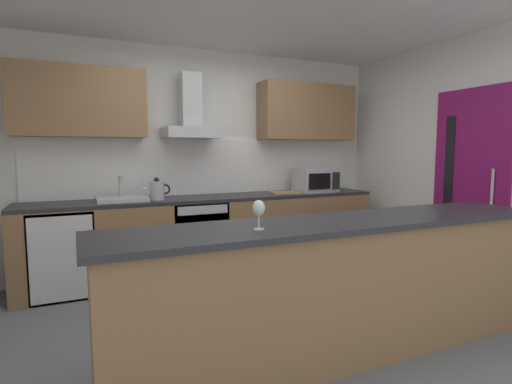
% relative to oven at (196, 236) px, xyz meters
% --- Properties ---
extents(ground, '(5.58, 4.66, 0.02)m').
position_rel_oven_xyz_m(ground, '(0.20, -1.48, -0.47)').
color(ground, slate).
extents(wall_back, '(5.58, 0.12, 2.60)m').
position_rel_oven_xyz_m(wall_back, '(0.20, 0.41, 0.84)').
color(wall_back, white).
rests_on(wall_back, ground).
extents(wall_right, '(0.12, 4.66, 2.60)m').
position_rel_oven_xyz_m(wall_right, '(2.55, -1.48, 0.84)').
color(wall_right, white).
rests_on(wall_right, ground).
extents(backsplash_tile, '(3.89, 0.02, 0.66)m').
position_rel_oven_xyz_m(backsplash_tile, '(0.20, 0.33, 0.77)').
color(backsplash_tile, white).
extents(counter_back, '(4.03, 0.60, 0.90)m').
position_rel_oven_xyz_m(counter_back, '(0.20, 0.03, -0.01)').
color(counter_back, olive).
rests_on(counter_back, ground).
extents(counter_island, '(3.30, 0.64, 0.96)m').
position_rel_oven_xyz_m(counter_island, '(0.42, -2.11, 0.02)').
color(counter_island, olive).
rests_on(counter_island, ground).
extents(upper_cabinets, '(3.97, 0.32, 0.70)m').
position_rel_oven_xyz_m(upper_cabinets, '(0.20, 0.18, 1.45)').
color(upper_cabinets, olive).
extents(side_door, '(0.08, 0.85, 2.05)m').
position_rel_oven_xyz_m(side_door, '(2.47, -1.49, 0.57)').
color(side_door, '#7A1456').
rests_on(side_door, ground).
extents(oven, '(0.60, 0.62, 0.80)m').
position_rel_oven_xyz_m(oven, '(0.00, 0.00, 0.00)').
color(oven, slate).
rests_on(oven, ground).
extents(refrigerator, '(0.58, 0.60, 0.85)m').
position_rel_oven_xyz_m(refrigerator, '(-1.36, -0.00, -0.03)').
color(refrigerator, white).
rests_on(refrigerator, ground).
extents(microwave, '(0.50, 0.38, 0.30)m').
position_rel_oven_xyz_m(microwave, '(1.56, -0.03, 0.59)').
color(microwave, '#B7BABC').
rests_on(microwave, counter_back).
extents(sink, '(0.50, 0.40, 0.26)m').
position_rel_oven_xyz_m(sink, '(-0.78, 0.01, 0.47)').
color(sink, silver).
rests_on(sink, counter_back).
extents(kettle, '(0.29, 0.15, 0.24)m').
position_rel_oven_xyz_m(kettle, '(-0.43, -0.03, 0.55)').
color(kettle, '#B7BABC').
rests_on(kettle, counter_back).
extents(range_hood, '(0.62, 0.45, 0.72)m').
position_rel_oven_xyz_m(range_hood, '(-0.00, 0.13, 1.33)').
color(range_hood, '#B7BABC').
extents(wine_glass, '(0.08, 0.08, 0.18)m').
position_rel_oven_xyz_m(wine_glass, '(-0.23, -2.19, 0.62)').
color(wine_glass, silver).
rests_on(wine_glass, counter_island).
extents(chopping_board, '(0.37, 0.27, 0.02)m').
position_rel_oven_xyz_m(chopping_board, '(1.12, -0.02, 0.45)').
color(chopping_board, tan).
rests_on(chopping_board, counter_back).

